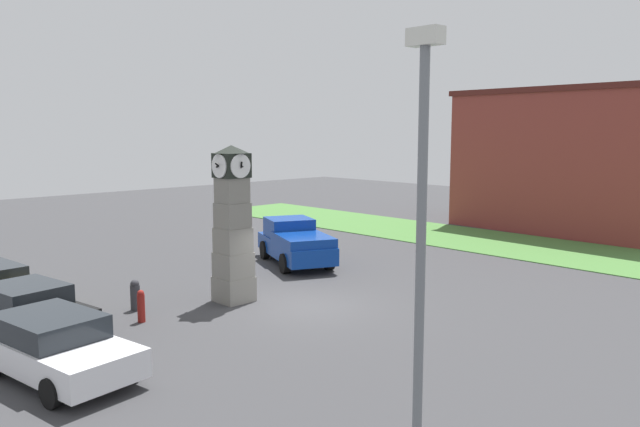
{
  "coord_description": "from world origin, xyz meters",
  "views": [
    {
      "loc": [
        14.4,
        -13.19,
        5.62
      ],
      "look_at": [
        -0.83,
        1.49,
        2.79
      ],
      "focal_mm": 35.0,
      "sensor_mm": 36.0,
      "label": 1
    }
  ],
  "objects_px": {
    "bollard_mid_row": "(141,306)",
    "street_lamp_near_road": "(421,248)",
    "bollard_near_tower": "(135,295)",
    "pickup_truck": "(295,242)",
    "car_by_building": "(56,346)",
    "clock_tower": "(233,229)",
    "car_near_tower": "(30,311)"
  },
  "relations": [
    {
      "from": "bollard_near_tower",
      "to": "street_lamp_near_road",
      "type": "bearing_deg",
      "value": -9.49
    },
    {
      "from": "bollard_mid_row",
      "to": "street_lamp_near_road",
      "type": "relative_size",
      "value": 0.14
    },
    {
      "from": "bollard_near_tower",
      "to": "car_by_building",
      "type": "relative_size",
      "value": 0.22
    },
    {
      "from": "bollard_near_tower",
      "to": "bollard_mid_row",
      "type": "xyz_separation_m",
      "value": [
        1.24,
        -0.46,
        -0.01
      ]
    },
    {
      "from": "bollard_near_tower",
      "to": "pickup_truck",
      "type": "height_order",
      "value": "pickup_truck"
    },
    {
      "from": "clock_tower",
      "to": "car_by_building",
      "type": "bearing_deg",
      "value": -70.18
    },
    {
      "from": "pickup_truck",
      "to": "street_lamp_near_road",
      "type": "relative_size",
      "value": 0.78
    },
    {
      "from": "car_near_tower",
      "to": "bollard_mid_row",
      "type": "bearing_deg",
      "value": 72.82
    },
    {
      "from": "bollard_mid_row",
      "to": "pickup_truck",
      "type": "bearing_deg",
      "value": 108.41
    },
    {
      "from": "car_by_building",
      "to": "pickup_truck",
      "type": "relative_size",
      "value": 0.83
    },
    {
      "from": "clock_tower",
      "to": "pickup_truck",
      "type": "relative_size",
      "value": 0.95
    },
    {
      "from": "street_lamp_near_road",
      "to": "bollard_near_tower",
      "type": "bearing_deg",
      "value": 170.51
    },
    {
      "from": "bollard_mid_row",
      "to": "car_near_tower",
      "type": "distance_m",
      "value": 2.97
    },
    {
      "from": "bollard_mid_row",
      "to": "street_lamp_near_road",
      "type": "distance_m",
      "value": 11.97
    },
    {
      "from": "bollard_mid_row",
      "to": "street_lamp_near_road",
      "type": "bearing_deg",
      "value": -8.25
    },
    {
      "from": "car_near_tower",
      "to": "street_lamp_near_road",
      "type": "xyz_separation_m",
      "value": [
        12.2,
        1.18,
        3.25
      ]
    },
    {
      "from": "pickup_truck",
      "to": "car_by_building",
      "type": "bearing_deg",
      "value": -66.12
    },
    {
      "from": "bollard_mid_row",
      "to": "pickup_truck",
      "type": "xyz_separation_m",
      "value": [
        -2.88,
        8.65,
        0.44
      ]
    },
    {
      "from": "car_by_building",
      "to": "street_lamp_near_road",
      "type": "relative_size",
      "value": 0.65
    },
    {
      "from": "bollard_near_tower",
      "to": "street_lamp_near_road",
      "type": "distance_m",
      "value": 13.21
    },
    {
      "from": "bollard_mid_row",
      "to": "street_lamp_near_road",
      "type": "xyz_separation_m",
      "value": [
        11.33,
        -1.64,
        3.5
      ]
    },
    {
      "from": "pickup_truck",
      "to": "clock_tower",
      "type": "bearing_deg",
      "value": -61.31
    },
    {
      "from": "street_lamp_near_road",
      "to": "pickup_truck",
      "type": "bearing_deg",
      "value": 144.08
    },
    {
      "from": "bollard_near_tower",
      "to": "street_lamp_near_road",
      "type": "height_order",
      "value": "street_lamp_near_road"
    },
    {
      "from": "clock_tower",
      "to": "bollard_near_tower",
      "type": "relative_size",
      "value": 5.21
    },
    {
      "from": "car_by_building",
      "to": "pickup_truck",
      "type": "bearing_deg",
      "value": 113.88
    },
    {
      "from": "clock_tower",
      "to": "bollard_near_tower",
      "type": "xyz_separation_m",
      "value": [
        -1.27,
        -2.87,
        -1.94
      ]
    },
    {
      "from": "clock_tower",
      "to": "car_near_tower",
      "type": "height_order",
      "value": "clock_tower"
    },
    {
      "from": "clock_tower",
      "to": "car_near_tower",
      "type": "relative_size",
      "value": 1.28
    },
    {
      "from": "car_near_tower",
      "to": "car_by_building",
      "type": "xyz_separation_m",
      "value": [
        3.34,
        -0.61,
        0.0
      ]
    },
    {
      "from": "car_near_tower",
      "to": "pickup_truck",
      "type": "distance_m",
      "value": 11.65
    },
    {
      "from": "pickup_truck",
      "to": "street_lamp_near_road",
      "type": "distance_m",
      "value": 17.81
    }
  ]
}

